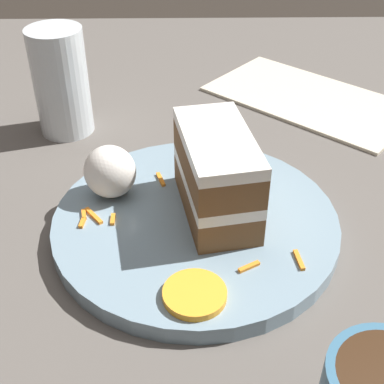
{
  "coord_description": "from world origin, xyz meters",
  "views": [
    {
      "loc": [
        0.0,
        -0.42,
        0.36
      ],
      "look_at": [
        0.01,
        -0.03,
        0.07
      ],
      "focal_mm": 50.0,
      "sensor_mm": 36.0,
      "label": 1
    }
  ],
  "objects": [
    {
      "name": "cream_dollop",
      "position": [
        -0.07,
        0.01,
        0.07
      ],
      "size": [
        0.05,
        0.05,
        0.05
      ],
      "primitive_type": "ellipsoid",
      "color": "white",
      "rests_on": "plate"
    },
    {
      "name": "carrot_shreds_scatter",
      "position": [
        -0.03,
        -0.03,
        0.04
      ],
      "size": [
        0.2,
        0.15,
        0.0
      ],
      "color": "orange",
      "rests_on": "plate"
    },
    {
      "name": "drinking_glass",
      "position": [
        -0.15,
        0.17,
        0.08
      ],
      "size": [
        0.07,
        0.07,
        0.13
      ],
      "color": "silver",
      "rests_on": "dining_table"
    },
    {
      "name": "cake_slice",
      "position": [
        0.03,
        -0.02,
        0.08
      ],
      "size": [
        0.08,
        0.13,
        0.08
      ],
      "rotation": [
        0.0,
        0.0,
        3.32
      ],
      "color": "brown",
      "rests_on": "plate"
    },
    {
      "name": "orange_garnish",
      "position": [
        0.01,
        -0.13,
        0.04
      ],
      "size": [
        0.05,
        0.05,
        0.01
      ],
      "primitive_type": "cylinder",
      "color": "orange",
      "rests_on": "plate"
    },
    {
      "name": "plate",
      "position": [
        0.01,
        -0.03,
        0.03
      ],
      "size": [
        0.27,
        0.27,
        0.02
      ],
      "primitive_type": "cylinder",
      "color": "gray",
      "rests_on": "dining_table"
    },
    {
      "name": "menu_card",
      "position": [
        0.17,
        0.24,
        0.02
      ],
      "size": [
        0.3,
        0.29,
        0.0
      ],
      "primitive_type": "cube",
      "rotation": [
        0.0,
        0.0,
        3.99
      ],
      "color": "beige",
      "rests_on": "dining_table"
    },
    {
      "name": "dining_table",
      "position": [
        0.0,
        0.0,
        0.01
      ],
      "size": [
        1.28,
        1.17,
        0.02
      ],
      "primitive_type": "cube",
      "color": "#56514C",
      "rests_on": "ground"
    },
    {
      "name": "ground_plane",
      "position": [
        0.0,
        0.0,
        0.0
      ],
      "size": [
        6.0,
        6.0,
        0.0
      ],
      "primitive_type": "plane",
      "color": "black",
      "rests_on": "ground"
    }
  ]
}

